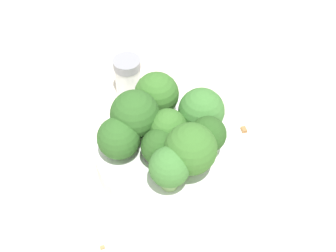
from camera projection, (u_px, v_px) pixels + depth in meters
name	position (u px, v px, depth m)	size (l,w,h in m)	color
ground_plane	(168.00, 162.00, 0.59)	(3.00, 3.00, 0.00)	beige
bowl	(168.00, 154.00, 0.58)	(0.18, 0.18, 0.03)	white
broccoli_floret_0	(135.00, 115.00, 0.54)	(0.06, 0.06, 0.07)	#84AD66
broccoli_floret_1	(169.00, 125.00, 0.54)	(0.05, 0.05, 0.05)	#84AD66
broccoli_floret_2	(157.00, 95.00, 0.57)	(0.06, 0.06, 0.06)	#7A9E5B
broccoli_floret_3	(193.00, 148.00, 0.51)	(0.06, 0.06, 0.07)	#7A9E5B
broccoli_floret_4	(119.00, 138.00, 0.53)	(0.05, 0.05, 0.05)	#7A9E5B
broccoli_floret_5	(208.00, 136.00, 0.53)	(0.04, 0.04, 0.06)	#7A9E5B
broccoli_floret_6	(200.00, 110.00, 0.56)	(0.06, 0.06, 0.06)	#8EB770
broccoli_floret_7	(170.00, 168.00, 0.50)	(0.05, 0.05, 0.06)	#84AD66
broccoli_floret_8	(160.00, 147.00, 0.53)	(0.04, 0.04, 0.05)	#8EB770
pepper_shaker	(128.00, 76.00, 0.65)	(0.04, 0.04, 0.06)	silver
almond_crumb_0	(102.00, 247.00, 0.51)	(0.01, 0.00, 0.01)	#AD7F4C
almond_crumb_1	(133.00, 107.00, 0.65)	(0.01, 0.00, 0.01)	olive
almond_crumb_2	(244.00, 129.00, 0.62)	(0.01, 0.01, 0.01)	olive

